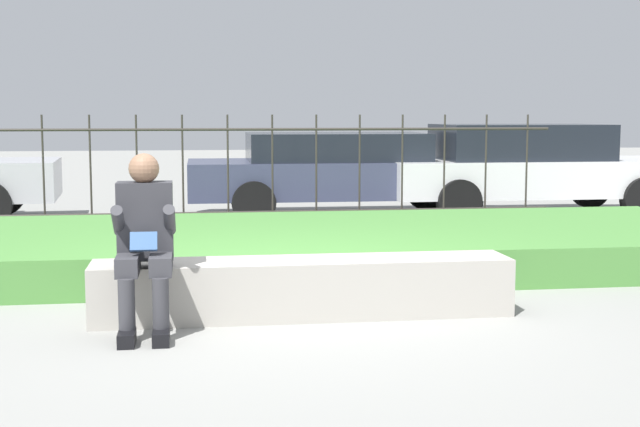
# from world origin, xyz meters

# --- Properties ---
(ground_plane) EXTENTS (60.00, 60.00, 0.00)m
(ground_plane) POSITION_xyz_m (0.00, 0.00, 0.00)
(ground_plane) COLOR gray
(stone_bench) EXTENTS (3.08, 0.51, 0.43)m
(stone_bench) POSITION_xyz_m (0.10, 0.00, 0.19)
(stone_bench) COLOR #ADA89E
(stone_bench) RESTS_ON ground_plane
(person_seated_reader) EXTENTS (0.42, 0.73, 1.23)m
(person_seated_reader) POSITION_xyz_m (-1.04, -0.29, 0.66)
(person_seated_reader) COLOR black
(person_seated_reader) RESTS_ON ground_plane
(grass_berm) EXTENTS (9.55, 3.18, 0.35)m
(grass_berm) POSITION_xyz_m (0.00, 2.29, 0.17)
(grass_berm) COLOR #4C893D
(grass_berm) RESTS_ON ground_plane
(iron_fence) EXTENTS (7.55, 0.03, 1.48)m
(iron_fence) POSITION_xyz_m (-0.00, 4.36, 0.78)
(iron_fence) COLOR #332D28
(iron_fence) RESTS_ON ground_plane
(car_parked_right) EXTENTS (4.32, 1.88, 1.34)m
(car_parked_right) POSITION_xyz_m (4.18, 6.06, 0.71)
(car_parked_right) COLOR silver
(car_parked_right) RESTS_ON ground_plane
(car_parked_center) EXTENTS (4.65, 1.88, 1.21)m
(car_parked_center) POSITION_xyz_m (1.51, 6.28, 0.66)
(car_parked_center) COLOR #383D56
(car_parked_center) RESTS_ON ground_plane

